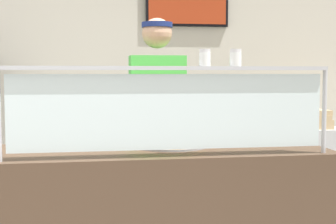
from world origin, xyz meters
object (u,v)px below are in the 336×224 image
object	(u,v)px
parmesan_shaker	(205,59)
pizza_box_stack	(305,118)
pizza_tray	(170,143)
pizza_server	(179,140)
pepper_flake_shaker	(236,59)
worker_figure	(158,127)

from	to	relation	value
parmesan_shaker	pizza_box_stack	bearing A→B (deg)	53.81
pizza_tray	pizza_box_stack	world-z (taller)	pizza_box_stack
pizza_server	pepper_flake_shaker	distance (m)	0.63
worker_figure	pizza_box_stack	bearing A→B (deg)	34.80
pizza_server	pizza_box_stack	world-z (taller)	pizza_box_stack
pizza_server	worker_figure	distance (m)	0.59
parmesan_shaker	pizza_server	bearing A→B (deg)	101.27
pizza_server	pepper_flake_shaker	world-z (taller)	pepper_flake_shaker
pizza_tray	pepper_flake_shaker	xyz separation A→B (m)	(0.28, -0.37, 0.49)
worker_figure	pizza_box_stack	size ratio (longest dim) A/B	3.99
parmesan_shaker	worker_figure	xyz separation A→B (m)	(-0.11, 0.94, -0.45)
pizza_server	parmesan_shaker	world-z (taller)	parmesan_shaker
pizza_server	pizza_box_stack	distance (m)	2.33
parmesan_shaker	worker_figure	world-z (taller)	worker_figure
pizza_tray	parmesan_shaker	world-z (taller)	parmesan_shaker
pizza_tray	parmesan_shaker	size ratio (longest dim) A/B	5.05
pepper_flake_shaker	worker_figure	size ratio (longest dim) A/B	0.05
parmesan_shaker	pepper_flake_shaker	xyz separation A→B (m)	(0.16, 0.00, 0.00)
pizza_box_stack	pepper_flake_shaker	bearing A→B (deg)	-123.13
pepper_flake_shaker	pizza_box_stack	distance (m)	2.52
pizza_tray	pizza_box_stack	xyz separation A→B (m)	(1.63, 1.69, -0.03)
pizza_server	parmesan_shaker	xyz separation A→B (m)	(0.07, -0.35, 0.46)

